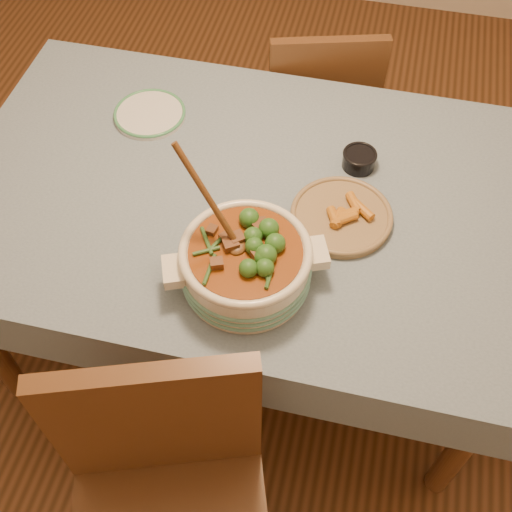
{
  "coord_description": "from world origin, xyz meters",
  "views": [
    {
      "loc": [
        0.3,
        -1.18,
        2.12
      ],
      "look_at": [
        0.1,
        -0.29,
        0.87
      ],
      "focal_mm": 45.0,
      "sensor_mm": 36.0,
      "label": 1
    }
  ],
  "objects_px": {
    "dining_table": "(246,213)",
    "condiment_bowl": "(359,159)",
    "chair_far": "(319,107)",
    "chair_near": "(168,500)",
    "stew_casserole": "(246,261)",
    "fried_plate": "(342,215)",
    "white_plate": "(150,114)"
  },
  "relations": [
    {
      "from": "white_plate",
      "to": "chair_far",
      "type": "bearing_deg",
      "value": 45.37
    },
    {
      "from": "white_plate",
      "to": "chair_far",
      "type": "xyz_separation_m",
      "value": [
        0.47,
        0.48,
        -0.28
      ]
    },
    {
      "from": "chair_far",
      "to": "chair_near",
      "type": "xyz_separation_m",
      "value": [
        -0.1,
        -1.54,
        0.08
      ]
    },
    {
      "from": "stew_casserole",
      "to": "fried_plate",
      "type": "bearing_deg",
      "value": 51.0
    },
    {
      "from": "stew_casserole",
      "to": "fried_plate",
      "type": "height_order",
      "value": "stew_casserole"
    },
    {
      "from": "dining_table",
      "to": "stew_casserole",
      "type": "bearing_deg",
      "value": -76.09
    },
    {
      "from": "white_plate",
      "to": "fried_plate",
      "type": "distance_m",
      "value": 0.7
    },
    {
      "from": "dining_table",
      "to": "condiment_bowl",
      "type": "distance_m",
      "value": 0.37
    },
    {
      "from": "fried_plate",
      "to": "chair_far",
      "type": "relative_size",
      "value": 0.35
    },
    {
      "from": "stew_casserole",
      "to": "chair_far",
      "type": "distance_m",
      "value": 1.07
    },
    {
      "from": "white_plate",
      "to": "chair_near",
      "type": "height_order",
      "value": "chair_near"
    },
    {
      "from": "chair_near",
      "to": "chair_far",
      "type": "bearing_deg",
      "value": 66.86
    },
    {
      "from": "stew_casserole",
      "to": "chair_far",
      "type": "bearing_deg",
      "value": 87.92
    },
    {
      "from": "condiment_bowl",
      "to": "fried_plate",
      "type": "relative_size",
      "value": 0.34
    },
    {
      "from": "white_plate",
      "to": "condiment_bowl",
      "type": "height_order",
      "value": "condiment_bowl"
    },
    {
      "from": "condiment_bowl",
      "to": "chair_near",
      "type": "bearing_deg",
      "value": -106.38
    },
    {
      "from": "dining_table",
      "to": "white_plate",
      "type": "height_order",
      "value": "white_plate"
    },
    {
      "from": "condiment_bowl",
      "to": "chair_near",
      "type": "xyz_separation_m",
      "value": [
        -0.29,
        -0.99,
        -0.22
      ]
    },
    {
      "from": "stew_casserole",
      "to": "chair_far",
      "type": "relative_size",
      "value": 0.48
    },
    {
      "from": "stew_casserole",
      "to": "condiment_bowl",
      "type": "relative_size",
      "value": 4.1
    },
    {
      "from": "chair_far",
      "to": "chair_near",
      "type": "bearing_deg",
      "value": 70.11
    },
    {
      "from": "chair_far",
      "to": "chair_near",
      "type": "distance_m",
      "value": 1.54
    },
    {
      "from": "white_plate",
      "to": "fried_plate",
      "type": "relative_size",
      "value": 0.94
    },
    {
      "from": "stew_casserole",
      "to": "condiment_bowl",
      "type": "bearing_deg",
      "value": 64.27
    },
    {
      "from": "stew_casserole",
      "to": "chair_near",
      "type": "xyz_separation_m",
      "value": [
        -0.07,
        -0.52,
        -0.27
      ]
    },
    {
      "from": "stew_casserole",
      "to": "chair_near",
      "type": "height_order",
      "value": "stew_casserole"
    },
    {
      "from": "condiment_bowl",
      "to": "chair_far",
      "type": "bearing_deg",
      "value": 109.03
    },
    {
      "from": "chair_far",
      "to": "stew_casserole",
      "type": "bearing_deg",
      "value": 71.85
    },
    {
      "from": "stew_casserole",
      "to": "fried_plate",
      "type": "relative_size",
      "value": 1.39
    },
    {
      "from": "fried_plate",
      "to": "chair_far",
      "type": "xyz_separation_m",
      "value": [
        -0.17,
        0.76,
        -0.29
      ]
    },
    {
      "from": "fried_plate",
      "to": "chair_near",
      "type": "distance_m",
      "value": 0.85
    },
    {
      "from": "fried_plate",
      "to": "chair_near",
      "type": "xyz_separation_m",
      "value": [
        -0.27,
        -0.78,
        -0.21
      ]
    }
  ]
}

